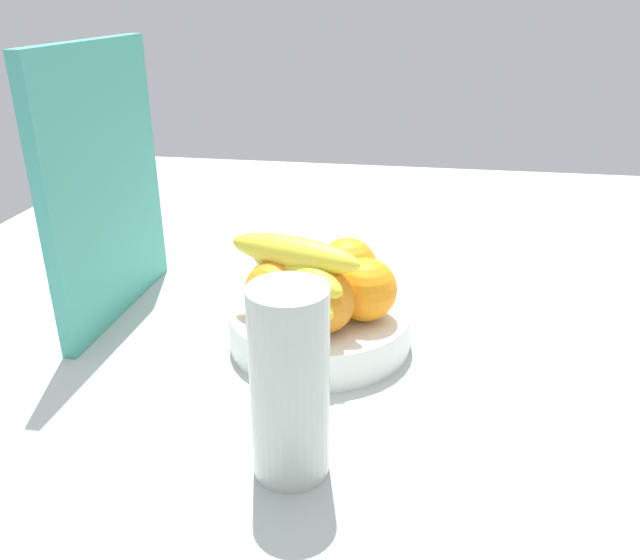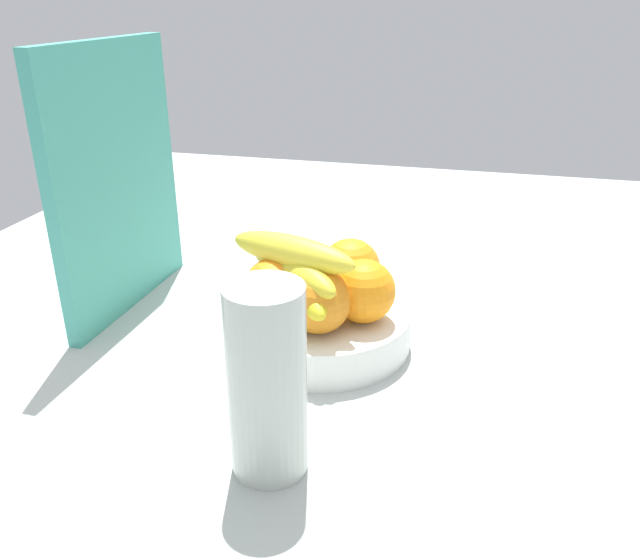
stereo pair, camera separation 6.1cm
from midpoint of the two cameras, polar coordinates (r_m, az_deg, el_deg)
ground_plane at (r=85.36cm, az=-0.99°, el=-5.68°), size 180.00×140.00×3.00cm
fruit_bowl at (r=81.33cm, az=-2.16°, el=-4.16°), size 22.99×22.99×4.84cm
orange_front_left at (r=82.45cm, az=0.36°, el=1.13°), size 7.73×7.73×7.73cm
orange_front_right at (r=80.92cm, az=-4.02°, el=0.60°), size 7.73×7.73×7.73cm
orange_center at (r=76.21cm, az=-6.22°, el=-1.06°), size 7.73×7.73×7.73cm
orange_back_left at (r=73.59cm, az=-2.31°, el=-1.89°), size 7.73×7.73×7.73cm
orange_back_right at (r=76.27cm, az=1.77°, el=-0.89°), size 7.73×7.73×7.73cm
banana_bunch at (r=76.26cm, az=-4.34°, el=0.23°), size 18.51×17.40×10.60cm
cutting_board at (r=89.93cm, az=-20.59°, el=7.84°), size 28.04×2.54×36.00cm
thermos_tumbler at (r=57.56cm, az=-5.51°, el=-9.34°), size 7.19×7.19×18.86cm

